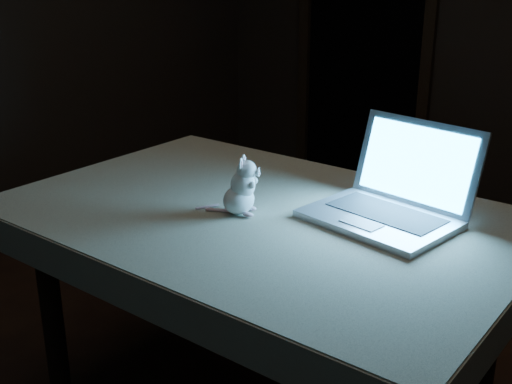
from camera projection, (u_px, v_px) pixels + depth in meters
The scene contains 5 objects.
doorway at pixel (365, 38), 4.63m from camera, with size 1.06×0.36×2.13m, color black, non-canonical shape.
table at pixel (260, 323), 2.23m from camera, with size 1.54×0.99×0.82m, color black, non-canonical shape.
tablecloth at pixel (268, 226), 2.11m from camera, with size 1.66×1.11×0.12m, color #BAB397, non-canonical shape.
laptop at pixel (381, 177), 1.94m from camera, with size 0.44×0.38×0.30m, color #B3B3B8, non-canonical shape.
plush_mouse at pixel (239, 185), 2.03m from camera, with size 0.14×0.14×0.19m, color white, non-canonical shape.
Camera 1 is at (0.98, -1.82, 1.61)m, focal length 45.00 mm.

